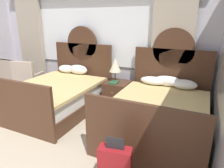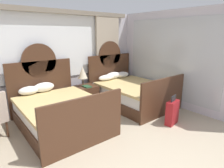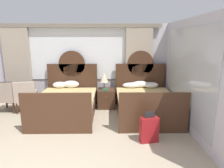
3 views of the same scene
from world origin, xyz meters
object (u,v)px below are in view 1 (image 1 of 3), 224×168
nightstand_between_beds (117,94)px  armchair_by_window_right (12,75)px  bed_near_window (59,94)px  table_lamp_on_nightstand (115,65)px  bed_near_mirror (159,112)px  book_on_nightstand (114,82)px  suitcase_on_floor (115,168)px  armchair_by_window_centre (13,75)px  armchair_by_window_left (27,77)px

nightstand_between_beds → armchair_by_window_right: size_ratio=0.62×
bed_near_window → armchair_by_window_right: 1.91m
table_lamp_on_nightstand → armchair_by_window_right: table_lamp_on_nightstand is taller
bed_near_mirror → armchair_by_window_right: bearing=175.7°
book_on_nightstand → suitcase_on_floor: 2.37m
bed_near_window → nightstand_between_beds: bed_near_window is taller
book_on_nightstand → armchair_by_window_centre: (-2.97, -0.26, -0.11)m
bed_near_mirror → suitcase_on_floor: (-0.18, -1.55, -0.09)m
bed_near_window → book_on_nightstand: bearing=27.8°
nightstand_between_beds → armchair_by_window_left: armchair_by_window_left is taller
armchair_by_window_centre → suitcase_on_floor: bearing=-25.2°
table_lamp_on_nightstand → bed_near_mirror: bearing=-30.8°
bed_near_window → armchair_by_window_left: bed_near_window is taller
bed_near_window → armchair_by_window_centre: size_ratio=2.28×
armchair_by_window_left → suitcase_on_floor: size_ratio=1.39×
bed_near_window → armchair_by_window_left: bearing=166.0°
table_lamp_on_nightstand → armchair_by_window_right: bearing=-172.2°
bed_near_window → table_lamp_on_nightstand: 1.44m
nightstand_between_beds → suitcase_on_floor: (0.96, -2.24, -0.02)m
armchair_by_window_left → suitcase_on_floor: (3.41, -1.87, -0.23)m
bed_near_window → bed_near_mirror: 2.28m
book_on_nightstand → armchair_by_window_left: 2.43m
armchair_by_window_left → bed_near_mirror: bearing=-5.0°
bed_near_window → armchair_by_window_right: size_ratio=2.28×
armchair_by_window_right → suitcase_on_floor: bearing=-25.2°
armchair_by_window_centre → nightstand_between_beds: bearing=7.0°
armchair_by_window_left → armchair_by_window_centre: 0.56m
armchair_by_window_centre → table_lamp_on_nightstand: bearing=7.9°
armchair_by_window_centre → suitcase_on_floor: 4.39m
armchair_by_window_right → suitcase_on_floor: armchair_by_window_right is taller
bed_near_mirror → armchair_by_window_left: size_ratio=2.28×
bed_near_mirror → nightstand_between_beds: (-1.14, 0.68, -0.07)m
bed_near_window → armchair_by_window_left: (-1.31, 0.33, 0.14)m
book_on_nightstand → armchair_by_window_centre: armchair_by_window_centre is taller
bed_near_mirror → suitcase_on_floor: bearing=-96.6°
bed_near_window → armchair_by_window_left: 1.36m
book_on_nightstand → armchair_by_window_centre: size_ratio=0.27×
bed_near_window → book_on_nightstand: 1.27m
bed_near_window → nightstand_between_beds: size_ratio=3.65×
book_on_nightstand → armchair_by_window_left: bearing=-173.9°
armchair_by_window_right → bed_near_mirror: bearing=-4.3°
table_lamp_on_nightstand → bed_near_window: bearing=-145.7°
bed_near_mirror → armchair_by_window_left: bearing=175.0°
table_lamp_on_nightstand → suitcase_on_floor: bearing=-65.7°
armchair_by_window_centre → bed_near_mirror: bearing=-4.3°
bed_near_window → armchair_by_window_left: size_ratio=2.28×
nightstand_between_beds → book_on_nightstand: book_on_nightstand is taller
armchair_by_window_left → armchair_by_window_right: bearing=-179.8°
table_lamp_on_nightstand → suitcase_on_floor: table_lamp_on_nightstand is taller
nightstand_between_beds → armchair_by_window_left: bearing=-171.5°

